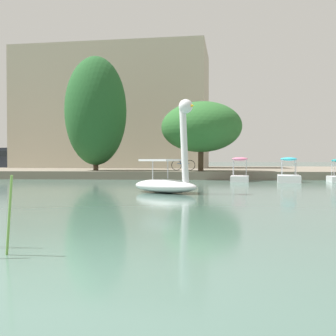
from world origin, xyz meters
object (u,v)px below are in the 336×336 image
object	(u,v)px
swan_boat	(168,176)
tree_willow_near_path	(96,111)
pedal_boat_cyan	(289,176)
parked_van	(11,157)
tree_broadleaf_left	(201,127)
bicycle_parked	(183,165)
pedal_boat_pink	(240,174)

from	to	relation	value
swan_boat	tree_willow_near_path	world-z (taller)	tree_willow_near_path
pedal_boat_cyan	parked_van	distance (m)	28.98
swan_boat	tree_broadleaf_left	distance (m)	12.34
pedal_boat_cyan	tree_broadleaf_left	bearing A→B (deg)	143.43
pedal_boat_cyan	parked_van	world-z (taller)	parked_van
pedal_boat_cyan	tree_willow_near_path	distance (m)	14.07
tree_broadleaf_left	bicycle_parked	world-z (taller)	tree_broadleaf_left
pedal_boat_pink	pedal_boat_cyan	bearing A→B (deg)	-10.14
tree_willow_near_path	pedal_boat_cyan	bearing A→B (deg)	-20.47
tree_willow_near_path	parked_van	world-z (taller)	tree_willow_near_path
pedal_boat_cyan	tree_broadleaf_left	xyz separation A→B (m)	(-5.04, 3.74, 3.14)
tree_willow_near_path	parked_van	xyz separation A→B (m)	(-11.63, 11.29, -3.18)
tree_willow_near_path	swan_boat	bearing A→B (deg)	-64.50
swan_boat	tree_willow_near_path	size ratio (longest dim) A/B	0.44
pedal_boat_pink	pedal_boat_cyan	xyz separation A→B (m)	(2.75, -0.49, -0.08)
parked_van	tree_broadleaf_left	bearing A→B (deg)	-32.60
swan_boat	pedal_boat_pink	distance (m)	9.42
swan_boat	pedal_boat_pink	xyz separation A→B (m)	(3.64, 8.69, -0.19)
tree_willow_near_path	bicycle_parked	size ratio (longest dim) A/B	4.75
pedal_boat_cyan	tree_willow_near_path	bearing A→B (deg)	159.53
tree_broadleaf_left	bicycle_parked	size ratio (longest dim) A/B	4.29
pedal_boat_pink	tree_willow_near_path	bearing A→B (deg)	156.83
pedal_boat_pink	pedal_boat_cyan	distance (m)	2.79
pedal_boat_pink	parked_van	size ratio (longest dim) A/B	0.44
pedal_boat_pink	tree_broadleaf_left	size ratio (longest dim) A/B	0.28
bicycle_parked	parked_van	bearing A→B (deg)	148.82
pedal_boat_pink	tree_broadleaf_left	world-z (taller)	tree_broadleaf_left
swan_boat	pedal_boat_cyan	bearing A→B (deg)	52.09
bicycle_parked	tree_broadleaf_left	bearing A→B (deg)	-48.58
pedal_boat_pink	tree_willow_near_path	world-z (taller)	tree_willow_near_path
pedal_boat_pink	bicycle_parked	distance (m)	5.86
swan_boat	parked_van	xyz separation A→B (m)	(-17.77, 24.16, 0.95)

